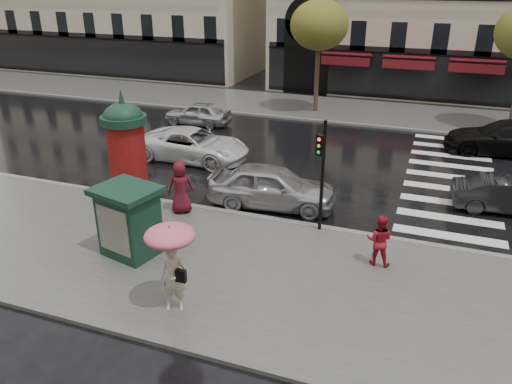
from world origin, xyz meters
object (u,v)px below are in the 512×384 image
at_px(man_burgundy, 181,187).
at_px(newsstand, 129,220).
at_px(car_black, 506,138).
at_px(car_far_silver, 198,113).
at_px(car_silver, 272,186).
at_px(woman_umbrella, 171,255).
at_px(morris_column, 127,151).
at_px(woman_red, 379,240).
at_px(traffic_light, 322,166).
at_px(car_white, 193,145).
at_px(car_darkgrey, 509,195).

xyz_separation_m(man_burgundy, newsstand, (-0.07, -3.09, 0.17)).
relative_size(car_black, car_far_silver, 1.44).
relative_size(man_burgundy, car_black, 0.34).
bearing_deg(car_silver, woman_umbrella, 171.63).
bearing_deg(morris_column, car_far_silver, 103.45).
bearing_deg(woman_red, car_black, -108.43).
height_order(woman_red, car_silver, woman_red).
bearing_deg(traffic_light, morris_column, -177.27).
relative_size(woman_umbrella, car_black, 0.44).
relative_size(woman_umbrella, man_burgundy, 1.27).
xyz_separation_m(car_white, car_far_silver, (-2.41, 5.39, -0.08)).
height_order(woman_red, car_black, woman_red).
bearing_deg(man_burgundy, car_white, -93.29).
bearing_deg(car_white, car_black, -65.00).
xyz_separation_m(car_silver, car_black, (8.59, 9.40, -0.00)).
bearing_deg(man_burgundy, traffic_light, 157.92).
xyz_separation_m(morris_column, car_black, (13.45, 11.20, -1.37)).
height_order(car_darkgrey, car_white, car_white).
distance_m(car_silver, car_black, 12.74).
distance_m(woman_umbrella, morris_column, 6.85).
height_order(woman_red, car_white, woman_red).
relative_size(car_white, car_black, 0.95).
relative_size(newsstand, car_darkgrey, 0.56).
xyz_separation_m(woman_umbrella, car_white, (-4.71, 10.40, -0.98)).
bearing_deg(woman_red, woman_umbrella, 42.03).
distance_m(man_burgundy, car_white, 5.77).
distance_m(morris_column, newsstand, 3.79).
height_order(traffic_light, newsstand, traffic_light).
distance_m(car_darkgrey, car_black, 6.92).
relative_size(car_silver, car_darkgrey, 1.22).
distance_m(morris_column, car_silver, 5.36).
relative_size(man_burgundy, car_white, 0.36).
relative_size(woman_red, car_far_silver, 0.41).
distance_m(man_burgundy, car_black, 15.97).
xyz_separation_m(man_burgundy, car_darkgrey, (10.94, 4.30, -0.43)).
distance_m(car_silver, car_far_silver, 11.59).
bearing_deg(newsstand, car_silver, 59.62).
bearing_deg(car_darkgrey, woman_umbrella, 132.12).
bearing_deg(newsstand, car_darkgrey, 33.85).
distance_m(newsstand, car_darkgrey, 13.27).
xyz_separation_m(woman_red, car_far_silver, (-11.66, 11.85, -0.25)).
bearing_deg(car_far_silver, car_darkgrey, 67.04).
bearing_deg(car_far_silver, car_white, 23.50).
xyz_separation_m(morris_column, car_silver, (4.86, 1.80, -1.36)).
relative_size(woman_umbrella, woman_red, 1.54).
height_order(newsstand, car_white, newsstand).
bearing_deg(car_black, man_burgundy, -49.89).
relative_size(woman_red, car_silver, 0.33).
xyz_separation_m(car_darkgrey, car_black, (0.44, 6.90, 0.17)).
height_order(car_silver, car_darkgrey, car_silver).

